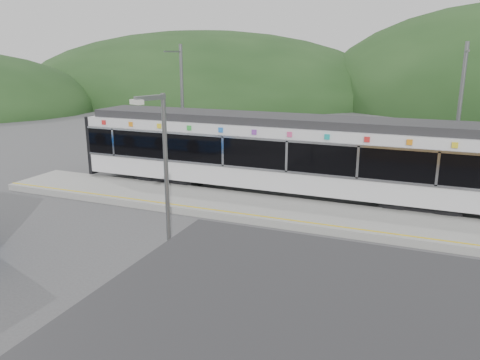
% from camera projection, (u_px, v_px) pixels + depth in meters
% --- Properties ---
extents(ground, '(120.00, 120.00, 0.00)m').
position_uv_depth(ground, '(241.00, 241.00, 16.69)').
color(ground, '#4C4C4F').
rests_on(ground, ground).
extents(hills, '(146.00, 149.00, 26.00)m').
position_uv_depth(hills, '(429.00, 217.00, 19.16)').
color(hills, '#1E3D19').
rests_on(hills, ground).
extents(platform, '(26.00, 3.20, 0.30)m').
position_uv_depth(platform, '(270.00, 210.00, 19.60)').
color(platform, '#9E9E99').
rests_on(platform, ground).
extents(yellow_line, '(26.00, 0.10, 0.01)m').
position_uv_depth(yellow_line, '(260.00, 216.00, 18.40)').
color(yellow_line, yellow).
rests_on(yellow_line, platform).
extents(train, '(20.44, 3.01, 3.74)m').
position_uv_depth(train, '(286.00, 153.00, 21.58)').
color(train, black).
rests_on(train, ground).
extents(catenary_mast_west, '(0.18, 1.80, 7.00)m').
position_uv_depth(catenary_mast_west, '(182.00, 107.00, 25.95)').
color(catenary_mast_west, slate).
rests_on(catenary_mast_west, ground).
extents(catenary_mast_east, '(0.18, 1.80, 7.00)m').
position_uv_depth(catenary_mast_east, '(458.00, 119.00, 20.84)').
color(catenary_mast_east, slate).
rests_on(catenary_mast_east, ground).
extents(lamp_post, '(0.42, 1.03, 5.49)m').
position_uv_depth(lamp_post, '(164.00, 177.00, 12.47)').
color(lamp_post, slate).
rests_on(lamp_post, ground).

